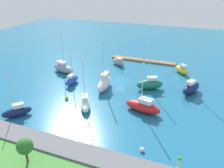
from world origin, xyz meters
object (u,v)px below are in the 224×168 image
Objects in this scene: pier_dock at (143,60)px; sailboat_red_far_north at (143,106)px; sailboat_gray_west_end at (118,62)px; sailboat_navy_mid_basin at (17,111)px; sailboat_blue_east_end at (72,80)px; sailboat_white_center_basin at (85,103)px; mooring_buoy_white at (142,149)px; park_tree_center at (25,146)px; sailboat_green_inner_mooring at (150,84)px; sailboat_gray_along_channel at (63,68)px; mooring_buoy_yellow at (66,98)px; harbor_beacon at (178,166)px; sailboat_navy_off_beacon at (191,88)px; sailboat_yellow_by_breakwater at (182,70)px; sailboat_white_near_pier at (104,83)px.

pier_dock is 31.37m from sailboat_red_far_north.
sailboat_red_far_north is (-14.16, 23.94, 0.23)m from sailboat_gray_west_end.
sailboat_navy_mid_basin is 17.31m from sailboat_blue_east_end.
sailboat_white_center_basin reaches higher than mooring_buoy_white.
mooring_buoy_white reaches higher than pier_dock.
mooring_buoy_white is (-17.12, 35.67, -0.69)m from sailboat_gray_west_end.
park_tree_center is 33.84m from sailboat_green_inner_mooring.
mooring_buoy_yellow is at bearing -38.15° from sailboat_gray_along_channel.
sailboat_gray_west_end is (23.00, -40.74, -2.58)m from harbor_beacon.
sailboat_blue_east_end is 8.10m from mooring_buoy_yellow.
sailboat_red_far_north is at bearing -175.64° from mooring_buoy_yellow.
pier_dock is 26.31m from sailboat_gray_along_channel.
sailboat_blue_east_end reaches higher than mooring_buoy_white.
sailboat_navy_off_beacon is 29.40m from mooring_buoy_yellow.
sailboat_white_center_basin is 17.19m from mooring_buoy_white.
mooring_buoy_yellow is at bearing -135.16° from sailboat_white_center_basin.
sailboat_yellow_by_breakwater is at bearing 154.80° from pier_dock.
park_tree_center is 0.43× the size of sailboat_yellow_by_breakwater.
sailboat_blue_east_end is 19.97m from sailboat_green_inner_mooring.
sailboat_red_far_north is 16.25× the size of mooring_buoy_white.
sailboat_navy_off_beacon reaches higher than sailboat_navy_mid_basin.
harbor_beacon reaches higher than mooring_buoy_white.
sailboat_blue_east_end is 0.79× the size of sailboat_green_inner_mooring.
sailboat_yellow_by_breakwater reaches higher than pier_dock.
harbor_beacon is 4.45× the size of mooring_buoy_yellow.
harbor_beacon is 0.94× the size of park_tree_center.
sailboat_yellow_by_breakwater is 14.79m from sailboat_green_inner_mooring.
sailboat_navy_off_beacon is (-16.41, 18.15, 1.19)m from pier_dock.
sailboat_red_far_north reaches higher than sailboat_yellow_by_breakwater.
park_tree_center is 0.49× the size of sailboat_gray_west_end.
sailboat_red_far_north reaches higher than sailboat_gray_west_end.
pier_dock is 51.87m from park_tree_center.
sailboat_red_far_north is at bearing 155.71° from sailboat_navy_mid_basin.
sailboat_yellow_by_breakwater is at bearing -131.55° from mooring_buoy_yellow.
sailboat_blue_east_end is at bearing 126.10° from sailboat_navy_off_beacon.
sailboat_navy_mid_basin is 0.96× the size of sailboat_white_center_basin.
park_tree_center reaches higher than pier_dock.
sailboat_gray_west_end is at bearing 87.03° from sailboat_navy_off_beacon.
sailboat_white_near_pier is (3.71, 23.66, 1.37)m from pier_dock.
sailboat_navy_off_beacon is at bearing 132.11° from pier_dock.
sailboat_blue_east_end is 1.10× the size of sailboat_yellow_by_breakwater.
harbor_beacon is at bearing 149.60° from mooring_buoy_yellow.
sailboat_blue_east_end is 0.82× the size of sailboat_white_near_pier.
sailboat_white_near_pier reaches higher than sailboat_red_far_north.
sailboat_white_near_pier is at bearing 129.55° from sailboat_gray_west_end.
mooring_buoy_yellow is (20.47, -10.40, 0.05)m from mooring_buoy_white.
sailboat_navy_mid_basin reaches higher than sailboat_blue_east_end.
sailboat_green_inner_mooring reaches higher than sailboat_gray_along_channel.
harbor_beacon is at bearing -155.09° from sailboat_navy_off_beacon.
park_tree_center is 0.32× the size of sailboat_white_near_pier.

